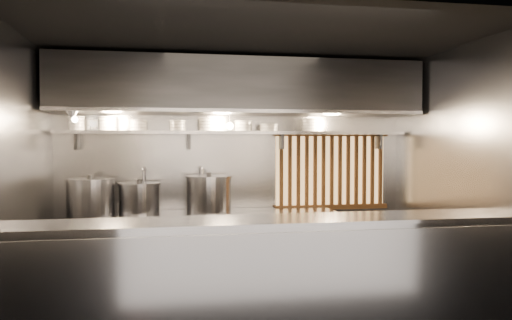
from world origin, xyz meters
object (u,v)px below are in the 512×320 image
object	(u,v)px
pendant_bulb	(230,126)
stock_pot_right	(209,194)
heat_lamp	(73,114)
stock_pot_mid	(139,198)
stock_pot_left	(91,197)

from	to	relation	value
pendant_bulb	stock_pot_right	size ratio (longest dim) A/B	0.28
heat_lamp	stock_pot_mid	size ratio (longest dim) A/B	0.68
stock_pot_left	stock_pot_mid	size ratio (longest dim) A/B	1.45
stock_pot_left	stock_pot_right	bearing A→B (deg)	2.45
stock_pot_left	stock_pot_right	world-z (taller)	stock_pot_right
pendant_bulb	heat_lamp	bearing A→B (deg)	-169.00
stock_pot_left	stock_pot_right	xyz separation A→B (m)	(1.38, 0.06, 0.01)
heat_lamp	stock_pot_left	size ratio (longest dim) A/B	0.47
stock_pot_mid	stock_pot_right	distance (m)	0.83
heat_lamp	stock_pot_right	xyz separation A→B (m)	(1.53, 0.29, -0.94)
stock_pot_left	pendant_bulb	bearing A→B (deg)	4.12
stock_pot_mid	heat_lamp	bearing A→B (deg)	-155.32
stock_pot_mid	stock_pot_left	bearing A→B (deg)	-170.81
stock_pot_right	stock_pot_mid	bearing A→B (deg)	177.97
heat_lamp	stock_pot_mid	xyz separation A→B (m)	(0.70, 0.32, -0.98)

